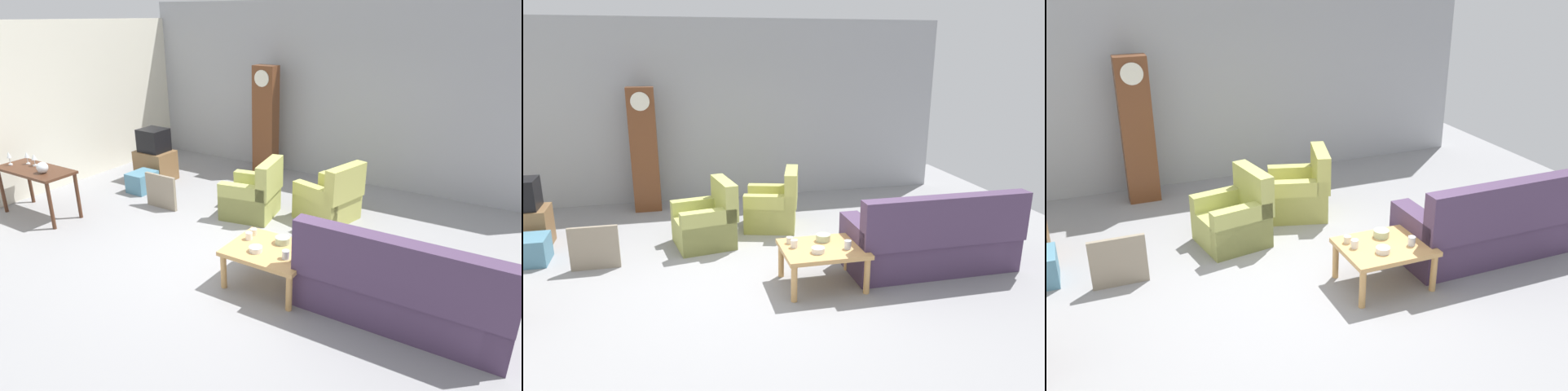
% 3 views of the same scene
% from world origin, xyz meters
% --- Properties ---
extents(ground_plane, '(10.40, 10.40, 0.00)m').
position_xyz_m(ground_plane, '(0.00, 0.00, 0.00)').
color(ground_plane, gray).
extents(garage_door_wall, '(8.40, 0.16, 3.20)m').
position_xyz_m(garage_door_wall, '(0.00, 3.60, 1.60)').
color(garage_door_wall, '#9EA0A5').
rests_on(garage_door_wall, ground_plane).
extents(pegboard_wall_left, '(0.12, 6.40, 2.88)m').
position_xyz_m(pegboard_wall_left, '(-4.20, 0.40, 1.44)').
color(pegboard_wall_left, silver).
rests_on(pegboard_wall_left, ground_plane).
extents(couch_floral, '(2.10, 0.89, 1.04)m').
position_xyz_m(couch_floral, '(2.25, -0.23, 0.36)').
color(couch_floral, '#4C3856').
rests_on(couch_floral, ground_plane).
extents(armchair_olive_near, '(0.91, 0.89, 0.92)m').
position_xyz_m(armchair_olive_near, '(-0.42, 1.23, 0.31)').
color(armchair_olive_near, tan).
rests_on(armchair_olive_near, ground_plane).
extents(armchair_olive_far, '(0.97, 0.95, 0.92)m').
position_xyz_m(armchair_olive_far, '(0.65, 1.72, 0.31)').
color(armchair_olive_far, tan).
rests_on(armchair_olive_far, ground_plane).
extents(coffee_table_wood, '(0.96, 0.76, 0.48)m').
position_xyz_m(coffee_table_wood, '(0.79, -0.35, 0.41)').
color(coffee_table_wood, tan).
rests_on(coffee_table_wood, ground_plane).
extents(console_table_dark, '(1.30, 0.56, 0.76)m').
position_xyz_m(console_table_dark, '(-3.29, -0.48, 0.65)').
color(console_table_dark, '#472819').
rests_on(console_table_dark, ground_plane).
extents(grandfather_clock, '(0.44, 0.30, 2.09)m').
position_xyz_m(grandfather_clock, '(-1.29, 3.06, 1.05)').
color(grandfather_clock, brown).
rests_on(grandfather_clock, ground_plane).
extents(tv_stand_cabinet, '(0.68, 0.52, 0.56)m').
position_xyz_m(tv_stand_cabinet, '(-2.91, 1.70, 0.28)').
color(tv_stand_cabinet, brown).
rests_on(tv_stand_cabinet, ground_plane).
extents(tv_crt, '(0.48, 0.44, 0.42)m').
position_xyz_m(tv_crt, '(-2.91, 1.70, 0.77)').
color(tv_crt, black).
rests_on(tv_crt, tv_stand_cabinet).
extents(framed_picture_leaning, '(0.60, 0.05, 0.57)m').
position_xyz_m(framed_picture_leaning, '(-1.87, 0.71, 0.28)').
color(framed_picture_leaning, gray).
rests_on(framed_picture_leaning, ground_plane).
extents(storage_box_blue, '(0.39, 0.47, 0.35)m').
position_xyz_m(storage_box_blue, '(-2.68, 1.10, 0.18)').
color(storage_box_blue, teal).
rests_on(storage_box_blue, ground_plane).
extents(glass_dome_cloche, '(0.17, 0.17, 0.17)m').
position_xyz_m(glass_dome_cloche, '(-3.00, -0.53, 0.85)').
color(glass_dome_cloche, silver).
rests_on(glass_dome_cloche, console_table_dark).
extents(cup_white_porcelain, '(0.08, 0.08, 0.09)m').
position_xyz_m(cup_white_porcelain, '(0.47, -0.28, 0.52)').
color(cup_white_porcelain, white).
rests_on(cup_white_porcelain, coffee_table_wood).
extents(cup_blue_rimmed, '(0.08, 0.08, 0.10)m').
position_xyz_m(cup_blue_rimmed, '(1.05, -0.46, 0.53)').
color(cup_blue_rimmed, silver).
rests_on(cup_blue_rimmed, coffee_table_wood).
extents(cup_cream_tall, '(0.08, 0.08, 0.07)m').
position_xyz_m(cup_cream_tall, '(0.45, -0.15, 0.51)').
color(cup_cream_tall, beige).
rests_on(cup_cream_tall, coffee_table_wood).
extents(bowl_white_stacked, '(0.15, 0.15, 0.06)m').
position_xyz_m(bowl_white_stacked, '(0.69, -0.50, 0.51)').
color(bowl_white_stacked, white).
rests_on(bowl_white_stacked, coffee_table_wood).
extents(bowl_shallow_green, '(0.17, 0.17, 0.08)m').
position_xyz_m(bowl_shallow_green, '(0.85, -0.17, 0.52)').
color(bowl_shallow_green, '#B2C69E').
rests_on(bowl_shallow_green, coffee_table_wood).
extents(wine_glass_tall, '(0.07, 0.07, 0.22)m').
position_xyz_m(wine_glass_tall, '(-3.77, -0.56, 0.91)').
color(wine_glass_tall, silver).
rests_on(wine_glass_tall, console_table_dark).
extents(wine_glass_mid, '(0.07, 0.07, 0.20)m').
position_xyz_m(wine_glass_mid, '(-3.58, -0.39, 0.90)').
color(wine_glass_mid, silver).
rests_on(wine_glass_mid, console_table_dark).
extents(wine_glass_short, '(0.08, 0.08, 0.19)m').
position_xyz_m(wine_glass_short, '(-3.41, -0.38, 0.89)').
color(wine_glass_short, silver).
rests_on(wine_glass_short, console_table_dark).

